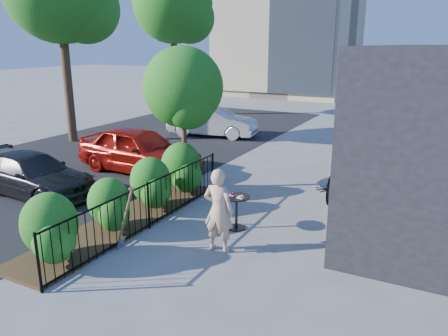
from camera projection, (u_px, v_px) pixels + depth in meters
The scene contains 13 objects.
ground at pixel (207, 241), 9.24m from camera, with size 120.00×120.00×0.00m, color gray.
fence at pixel (149, 205), 9.75m from camera, with size 0.05×6.05×1.10m.
planting_bed at pixel (125, 221), 10.20m from camera, with size 1.30×6.00×0.08m, color #382616.
shrubs at pixel (130, 194), 10.06m from camera, with size 1.10×5.60×1.24m.
patio_tree at pixel (184, 92), 11.83m from camera, with size 2.20×2.20×3.94m.
street at pixel (72, 166), 14.89m from camera, with size 9.00×30.00×0.01m, color black.
street_tree_far at pixel (173, 8), 23.92m from camera, with size 4.40×4.40×8.28m.
cafe_table at pixel (236, 206), 9.76m from camera, with size 0.61×0.61×0.82m.
woman at pixel (219, 210), 8.62m from camera, with size 0.63×0.41×1.72m, color #D2AB88.
shovel at pixel (124, 222), 8.67m from camera, with size 0.49×0.18×1.42m.
car_red at pixel (139, 150), 14.07m from camera, with size 1.74×4.32×1.47m, color #A3140D.
car_silver at pixel (213, 122), 19.57m from camera, with size 1.39×3.98×1.31m, color silver.
car_darkgrey at pixel (32, 175), 12.00m from camera, with size 1.59×3.92×1.14m, color black.
Camera 1 is at (4.20, -7.35, 4.04)m, focal length 35.00 mm.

